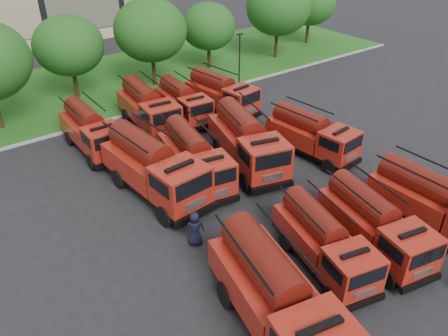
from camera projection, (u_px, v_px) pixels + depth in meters
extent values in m
plane|color=black|center=(263.00, 233.00, 23.23)|extent=(140.00, 140.00, 0.00)
cube|color=#245416|center=(81.00, 88.00, 40.96)|extent=(70.00, 16.00, 0.12)
cube|color=gray|center=(118.00, 117.00, 35.42)|extent=(70.00, 0.30, 0.14)
cylinder|color=#382314|center=(76.00, 85.00, 38.47)|extent=(0.36, 0.36, 2.45)
ellipsoid|color=#154413|center=(69.00, 46.00, 36.66)|extent=(5.88, 5.88, 5.00)
cylinder|color=#382314|center=(154.00, 72.00, 40.94)|extent=(0.36, 0.36, 2.73)
ellipsoid|color=#154413|center=(150.00, 30.00, 38.92)|extent=(6.55, 6.55, 5.57)
cylinder|color=#382314|center=(209.00, 58.00, 45.31)|extent=(0.36, 0.36, 2.27)
ellipsoid|color=#154413|center=(208.00, 26.00, 43.62)|extent=(5.46, 5.46, 4.64)
cylinder|color=#382314|center=(276.00, 45.00, 48.20)|extent=(0.36, 0.36, 2.87)
ellipsoid|color=#154413|center=(278.00, 7.00, 46.07)|extent=(6.89, 6.89, 5.85)
cylinder|color=#382314|center=(307.00, 33.00, 53.22)|extent=(0.36, 0.36, 2.52)
ellipsoid|color=#154413|center=(310.00, 3.00, 51.35)|extent=(6.05, 6.05, 5.14)
cylinder|color=black|center=(239.00, 62.00, 39.78)|extent=(0.14, 0.14, 5.00)
cube|color=black|center=(240.00, 34.00, 38.44)|extent=(0.60, 0.25, 0.12)
cube|color=black|center=(275.00, 317.00, 17.67)|extent=(4.07, 8.06, 0.33)
cube|color=maroon|center=(262.00, 281.00, 18.15)|extent=(3.69, 5.51, 1.43)
cylinder|color=#4E0F09|center=(263.00, 260.00, 17.53)|extent=(2.57, 4.86, 1.65)
cylinder|color=black|center=(226.00, 295.00, 18.81)|extent=(0.63, 1.26, 1.21)
cylinder|color=black|center=(277.00, 277.00, 19.71)|extent=(0.63, 1.26, 1.21)
cube|color=black|center=(321.00, 255.00, 20.94)|extent=(3.42, 6.47, 0.26)
cube|color=black|center=(363.00, 303.00, 18.51)|extent=(2.19, 0.73, 0.31)
cube|color=maroon|center=(352.00, 269.00, 18.76)|extent=(2.55, 2.39, 1.72)
cube|color=black|center=(368.00, 278.00, 17.78)|extent=(1.81, 0.48, 0.75)
cube|color=maroon|center=(312.00, 232.00, 21.33)|extent=(3.05, 4.45, 1.15)
cylinder|color=#4E0F09|center=(314.00, 217.00, 20.84)|extent=(2.16, 3.91, 1.32)
cylinder|color=black|center=(331.00, 297.00, 18.85)|extent=(0.53, 1.01, 0.97)
cylinder|color=black|center=(369.00, 283.00, 19.53)|extent=(0.53, 1.01, 0.97)
cylinder|color=black|center=(286.00, 242.00, 21.89)|extent=(0.53, 1.01, 0.97)
cylinder|color=black|center=(320.00, 232.00, 22.57)|extent=(0.53, 1.01, 0.97)
cube|color=black|center=(371.00, 238.00, 21.98)|extent=(3.44, 6.78, 0.28)
cube|color=black|center=(420.00, 283.00, 19.45)|extent=(2.31, 0.71, 0.32)
cube|color=maroon|center=(408.00, 250.00, 19.71)|extent=(2.64, 2.47, 1.80)
cube|color=black|center=(428.00, 257.00, 18.69)|extent=(1.91, 0.45, 0.79)
cube|color=maroon|center=(360.00, 215.00, 22.38)|extent=(3.11, 4.64, 1.20)
cylinder|color=#4E0F09|center=(363.00, 199.00, 21.86)|extent=(2.17, 4.09, 1.39)
cylinder|color=black|center=(388.00, 278.00, 19.78)|extent=(0.53, 1.06, 1.02)
cylinder|color=black|center=(423.00, 264.00, 20.54)|extent=(0.53, 1.06, 1.02)
cylinder|color=black|center=(333.00, 226.00, 22.94)|extent=(0.53, 1.06, 1.02)
cylinder|color=black|center=(365.00, 215.00, 23.69)|extent=(0.53, 1.06, 1.02)
cube|color=black|center=(428.00, 216.00, 23.43)|extent=(2.31, 6.83, 0.29)
cube|color=maroon|center=(414.00, 195.00, 23.75)|extent=(2.43, 4.50, 1.26)
cylinder|color=#4E0F09|center=(418.00, 179.00, 23.21)|extent=(1.50, 4.10, 1.46)
cylinder|color=black|center=(388.00, 210.00, 24.09)|extent=(0.35, 1.07, 1.07)
cylinder|color=black|center=(411.00, 196.00, 25.24)|extent=(0.35, 1.07, 1.07)
cube|color=black|center=(155.00, 183.00, 25.99)|extent=(3.18, 8.00, 0.34)
cube|color=black|center=(196.00, 215.00, 23.48)|extent=(2.81, 0.50, 0.39)
cube|color=maroon|center=(181.00, 185.00, 23.61)|extent=(2.92, 2.67, 2.18)
cube|color=black|center=(195.00, 187.00, 22.55)|extent=(2.34, 0.24, 0.95)
cube|color=maroon|center=(142.00, 162.00, 26.31)|extent=(3.13, 5.34, 1.45)
cylinder|color=#4E0F09|center=(140.00, 145.00, 25.69)|extent=(2.04, 4.81, 1.68)
cylinder|color=black|center=(165.00, 216.00, 23.47)|extent=(0.49, 1.26, 1.23)
cylinder|color=black|center=(202.00, 198.00, 24.91)|extent=(0.49, 1.26, 1.23)
cylinder|color=black|center=(119.00, 179.00, 26.62)|extent=(0.49, 1.26, 1.23)
cylinder|color=black|center=(155.00, 164.00, 28.06)|extent=(0.49, 1.26, 1.23)
cube|color=black|center=(195.00, 172.00, 27.23)|extent=(3.57, 7.31, 0.30)
cube|color=black|center=(219.00, 203.00, 24.53)|extent=(2.51, 0.71, 0.35)
cube|color=maroon|center=(211.00, 175.00, 24.80)|extent=(2.82, 2.62, 1.95)
cube|color=black|center=(219.00, 178.00, 23.70)|extent=(2.07, 0.44, 0.85)
cube|color=maroon|center=(188.00, 153.00, 27.65)|extent=(3.27, 4.98, 1.30)
cylinder|color=#4E0F09|center=(187.00, 138.00, 27.09)|extent=(2.26, 4.41, 1.50)
cylinder|color=black|center=(194.00, 200.00, 24.86)|extent=(0.55, 1.15, 1.10)
cylinder|color=black|center=(230.00, 190.00, 25.71)|extent=(0.55, 1.15, 1.10)
cylinder|color=black|center=(168.00, 164.00, 28.23)|extent=(0.55, 1.15, 1.10)
cylinder|color=black|center=(201.00, 156.00, 29.09)|extent=(0.55, 1.15, 1.10)
cube|color=black|center=(246.00, 156.00, 28.85)|extent=(4.47, 8.02, 0.33)
cube|color=black|center=(272.00, 187.00, 25.80)|extent=(2.70, 1.00, 0.38)
cube|color=maroon|center=(264.00, 158.00, 26.13)|extent=(3.22, 3.03, 2.13)
cube|color=black|center=(274.00, 161.00, 24.90)|extent=(2.22, 0.67, 0.93)
cube|color=maroon|center=(239.00, 136.00, 29.34)|extent=(3.92, 5.55, 1.42)
cylinder|color=#4E0F09|center=(240.00, 120.00, 28.74)|extent=(2.81, 4.85, 1.63)
cylinder|color=black|center=(246.00, 183.00, 26.27)|extent=(0.69, 1.26, 1.20)
cylinder|color=black|center=(283.00, 175.00, 27.03)|extent=(0.69, 1.26, 1.20)
cylinder|color=black|center=(218.00, 147.00, 30.08)|extent=(0.69, 1.26, 1.20)
cylinder|color=black|center=(251.00, 141.00, 30.85)|extent=(0.69, 1.26, 1.20)
cube|color=black|center=(310.00, 146.00, 30.15)|extent=(2.74, 6.68, 0.28)
cube|color=black|center=(350.00, 165.00, 28.08)|extent=(2.34, 0.45, 0.33)
cube|color=maroon|center=(339.00, 144.00, 28.19)|extent=(2.46, 2.25, 1.81)
cube|color=black|center=(354.00, 144.00, 27.31)|extent=(1.95, 0.23, 0.79)
cube|color=maroon|center=(299.00, 132.00, 30.40)|extent=(2.67, 4.47, 1.21)
cylinder|color=#4E0F09|center=(301.00, 119.00, 29.89)|extent=(1.75, 4.02, 1.40)
cylinder|color=black|center=(329.00, 166.00, 28.05)|extent=(0.42, 1.05, 1.02)
cylinder|color=black|center=(348.00, 155.00, 29.28)|extent=(0.42, 1.05, 1.02)
cylinder|color=black|center=(281.00, 144.00, 30.64)|extent=(0.42, 1.05, 1.02)
cylinder|color=black|center=(301.00, 135.00, 31.87)|extent=(0.42, 1.05, 1.02)
cube|color=black|center=(93.00, 142.00, 30.66)|extent=(2.22, 6.63, 0.28)
cube|color=black|center=(113.00, 162.00, 28.38)|extent=(2.36, 0.25, 0.33)
cube|color=maroon|center=(104.00, 141.00, 28.54)|extent=(2.33, 2.10, 1.84)
cube|color=black|center=(109.00, 141.00, 27.59)|extent=(1.98, 0.06, 0.80)
cube|color=maroon|center=(86.00, 127.00, 30.98)|extent=(2.35, 4.36, 1.23)
cylinder|color=#4E0F09|center=(83.00, 114.00, 30.45)|extent=(1.45, 3.98, 1.42)
cylinder|color=black|center=(92.00, 162.00, 28.47)|extent=(0.34, 1.04, 1.04)
cylinder|color=black|center=(122.00, 153.00, 29.57)|extent=(0.34, 1.04, 1.04)
cylinder|color=black|center=(70.00, 138.00, 31.33)|extent=(0.34, 1.04, 1.04)
cylinder|color=black|center=(98.00, 130.00, 32.42)|extent=(0.34, 1.04, 1.04)
cube|color=black|center=(149.00, 120.00, 33.67)|extent=(2.97, 7.27, 0.30)
cube|color=black|center=(169.00, 139.00, 31.08)|extent=(2.55, 0.48, 0.35)
cube|color=maroon|center=(161.00, 118.00, 31.31)|extent=(2.67, 2.45, 1.98)
cube|color=black|center=(167.00, 118.00, 30.24)|extent=(2.12, 0.24, 0.86)
cube|color=maroon|center=(143.00, 105.00, 34.06)|extent=(2.90, 4.87, 1.32)
cylinder|color=#4E0F09|center=(141.00, 92.00, 33.49)|extent=(1.90, 4.38, 1.52)
cylinder|color=black|center=(149.00, 138.00, 31.29)|extent=(0.45, 1.14, 1.11)
cylinder|color=black|center=(178.00, 130.00, 32.33)|extent=(0.45, 1.14, 1.11)
cylinder|color=black|center=(126.00, 116.00, 34.53)|extent=(0.45, 1.14, 1.11)
cylinder|color=black|center=(154.00, 110.00, 35.57)|extent=(0.45, 1.14, 1.11)
cube|color=black|center=(183.00, 112.00, 35.09)|extent=(2.58, 6.39, 0.27)
cube|color=black|center=(203.00, 127.00, 32.82)|extent=(2.24, 0.41, 0.31)
cube|color=maroon|center=(196.00, 110.00, 33.01)|extent=(2.35, 2.14, 1.74)
cube|color=black|center=(202.00, 110.00, 32.08)|extent=(1.87, 0.21, 0.76)
cube|color=maroon|center=(177.00, 100.00, 35.43)|extent=(2.53, 4.27, 1.16)
cylinder|color=#4E0F09|center=(177.00, 89.00, 34.93)|extent=(1.66, 3.85, 1.34)
cylinder|color=black|center=(185.00, 127.00, 33.00)|extent=(0.40, 1.00, 0.98)
cylinder|color=black|center=(209.00, 121.00, 33.92)|extent=(0.40, 1.00, 0.98)
cylinder|color=black|center=(163.00, 109.00, 35.84)|extent=(0.40, 1.00, 0.98)
cylinder|color=black|center=(186.00, 104.00, 36.76)|extent=(0.40, 1.00, 0.98)
cube|color=black|center=(221.00, 104.00, 36.35)|extent=(2.99, 6.93, 0.29)
cube|color=black|center=(251.00, 117.00, 34.27)|extent=(2.41, 0.52, 0.34)
cube|color=maroon|center=(241.00, 100.00, 34.36)|extent=(2.58, 2.37, 1.87)
cube|color=black|center=(251.00, 99.00, 33.47)|extent=(2.01, 0.29, 0.82)
cube|color=maroon|center=(212.00, 92.00, 36.60)|extent=(2.86, 4.66, 1.25)
cylinder|color=#4E0F09|center=(212.00, 80.00, 36.07)|extent=(1.91, 4.17, 1.44)
cylinder|color=black|center=(233.00, 118.00, 34.21)|extent=(0.46, 1.09, 1.06)
cylinder|color=black|center=(252.00, 110.00, 35.50)|extent=(0.46, 1.09, 1.06)
cylinder|color=black|center=(198.00, 103.00, 36.82)|extent=(0.46, 1.09, 1.06)
cylinder|color=black|center=(217.00, 96.00, 38.11)|extent=(0.46, 1.09, 1.06)
imported|color=black|center=(196.00, 244.00, 22.51)|extent=(1.15, 1.03, 1.97)
imported|color=maroon|center=(327.00, 144.00, 31.67)|extent=(1.78, 0.92, 1.85)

